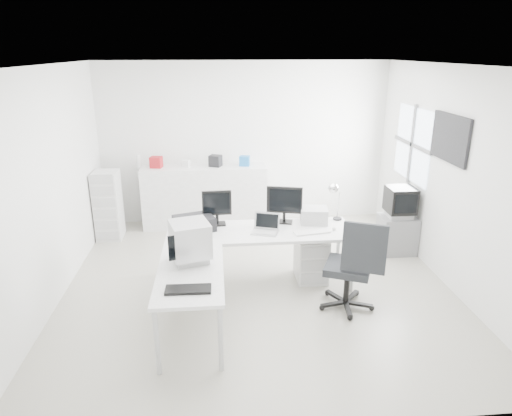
{
  "coord_description": "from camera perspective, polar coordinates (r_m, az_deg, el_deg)",
  "views": [
    {
      "loc": [
        -0.51,
        -5.42,
        2.97
      ],
      "look_at": [
        0.0,
        0.2,
        1.0
      ],
      "focal_mm": 32.0,
      "sensor_mm": 36.0,
      "label": 1
    }
  ],
  "objects": [
    {
      "name": "floor",
      "position": [
        6.2,
        0.17,
        -9.38
      ],
      "size": [
        5.0,
        5.0,
        0.01
      ],
      "primitive_type": "cube",
      "color": "beige",
      "rests_on": "ground"
    },
    {
      "name": "ceiling",
      "position": [
        5.45,
        0.2,
        17.46
      ],
      "size": [
        5.0,
        5.0,
        0.01
      ],
      "primitive_type": "cube",
      "color": "white",
      "rests_on": "back_wall"
    },
    {
      "name": "back_wall",
      "position": [
        8.09,
        -1.48,
        8.04
      ],
      "size": [
        5.0,
        0.02,
        2.8
      ],
      "primitive_type": "cube",
      "color": "silver",
      "rests_on": "floor"
    },
    {
      "name": "left_wall",
      "position": [
        5.98,
        -24.42,
        2.28
      ],
      "size": [
        0.02,
        5.0,
        2.8
      ],
      "primitive_type": "cube",
      "color": "silver",
      "rests_on": "floor"
    },
    {
      "name": "right_wall",
      "position": [
        6.39,
        23.14,
        3.46
      ],
      "size": [
        0.02,
        5.0,
        2.8
      ],
      "primitive_type": "cube",
      "color": "silver",
      "rests_on": "floor"
    },
    {
      "name": "window",
      "position": [
        7.39,
        18.96,
        7.52
      ],
      "size": [
        0.02,
        1.2,
        1.1
      ],
      "primitive_type": null,
      "color": "white",
      "rests_on": "right_wall"
    },
    {
      "name": "wall_picture",
      "position": [
        6.36,
        23.08,
        8.04
      ],
      "size": [
        0.04,
        0.9,
        0.6
      ],
      "primitive_type": null,
      "color": "black",
      "rests_on": "right_wall"
    },
    {
      "name": "main_desk",
      "position": [
        6.07,
        0.51,
        -6.07
      ],
      "size": [
        2.4,
        0.8,
        0.75
      ],
      "primitive_type": null,
      "color": "silver",
      "rests_on": "floor"
    },
    {
      "name": "side_desk",
      "position": [
        5.08,
        -8.03,
        -11.67
      ],
      "size": [
        0.7,
        1.4,
        0.75
      ],
      "primitive_type": null,
      "color": "silver",
      "rests_on": "floor"
    },
    {
      "name": "drawer_pedestal",
      "position": [
        6.24,
        6.9,
        -6.21
      ],
      "size": [
        0.4,
        0.5,
        0.6
      ],
      "primitive_type": "cube",
      "color": "silver",
      "rests_on": "floor"
    },
    {
      "name": "inkjet_printer",
      "position": [
        5.96,
        -7.74,
        -1.9
      ],
      "size": [
        0.59,
        0.52,
        0.18
      ],
      "primitive_type": "cube",
      "rotation": [
        0.0,
        0.0,
        0.32
      ],
      "color": "black",
      "rests_on": "main_desk"
    },
    {
      "name": "lcd_monitor_small",
      "position": [
        6.04,
        -4.91,
        0.07
      ],
      "size": [
        0.4,
        0.24,
        0.49
      ],
      "primitive_type": null,
      "rotation": [
        0.0,
        0.0,
        0.05
      ],
      "color": "black",
      "rests_on": "main_desk"
    },
    {
      "name": "lcd_monitor_large",
      "position": [
        6.1,
        3.57,
        0.36
      ],
      "size": [
        0.51,
        0.31,
        0.5
      ],
      "primitive_type": null,
      "rotation": [
        0.0,
        0.0,
        -0.26
      ],
      "color": "black",
      "rests_on": "main_desk"
    },
    {
      "name": "laptop",
      "position": [
        5.79,
        1.11,
        -2.21
      ],
      "size": [
        0.39,
        0.39,
        0.2
      ],
      "primitive_type": null,
      "rotation": [
        0.0,
        0.0,
        -0.32
      ],
      "color": "#B7B7BA",
      "rests_on": "main_desk"
    },
    {
      "name": "white_keyboard",
      "position": [
        5.87,
        7.0,
        -3.01
      ],
      "size": [
        0.49,
        0.23,
        0.02
      ],
      "primitive_type": "cube",
      "rotation": [
        0.0,
        0.0,
        0.19
      ],
      "color": "silver",
      "rests_on": "main_desk"
    },
    {
      "name": "white_mouse",
      "position": [
        5.98,
        9.72,
        -2.56
      ],
      "size": [
        0.05,
        0.05,
        0.05
      ],
      "primitive_type": "sphere",
      "color": "silver",
      "rests_on": "main_desk"
    },
    {
      "name": "laser_printer",
      "position": [
        6.2,
        7.24,
        -0.9
      ],
      "size": [
        0.39,
        0.35,
        0.2
      ],
      "primitive_type": "cube",
      "rotation": [
        0.0,
        0.0,
        -0.13
      ],
      "color": "#A6A6A6",
      "rests_on": "main_desk"
    },
    {
      "name": "desk_lamp",
      "position": [
        6.31,
        10.24,
        0.39
      ],
      "size": [
        0.16,
        0.16,
        0.42
      ],
      "primitive_type": null,
      "rotation": [
        0.0,
        0.0,
        -0.16
      ],
      "color": "silver",
      "rests_on": "main_desk"
    },
    {
      "name": "crt_monitor",
      "position": [
        5.04,
        -8.21,
        -4.55
      ],
      "size": [
        0.43,
        0.43,
        0.41
      ],
      "primitive_type": null,
      "rotation": [
        0.0,
        0.0,
        0.27
      ],
      "color": "#B7B7BA",
      "rests_on": "side_desk"
    },
    {
      "name": "black_keyboard",
      "position": [
        4.54,
        -8.47,
        -10.03
      ],
      "size": [
        0.45,
        0.19,
        0.03
      ],
      "primitive_type": "cube",
      "rotation": [
        0.0,
        0.0,
        -0.02
      ],
      "color": "black",
      "rests_on": "side_desk"
    },
    {
      "name": "office_chair",
      "position": [
        5.53,
        11.47,
        -6.75
      ],
      "size": [
        0.89,
        0.89,
        1.16
      ],
      "primitive_type": null,
      "rotation": [
        0.0,
        0.0,
        -0.42
      ],
      "color": "#272A2C",
      "rests_on": "floor"
    },
    {
      "name": "tv_cabinet",
      "position": [
        7.31,
        17.18,
        -3.17
      ],
      "size": [
        0.53,
        0.43,
        0.58
      ],
      "primitive_type": "cube",
      "color": "slate",
      "rests_on": "floor"
    },
    {
      "name": "crt_tv",
      "position": [
        7.14,
        17.59,
        0.65
      ],
      "size": [
        0.5,
        0.48,
        0.45
      ],
      "primitive_type": null,
      "color": "black",
      "rests_on": "tv_cabinet"
    },
    {
      "name": "sideboard",
      "position": [
        8.04,
        -6.39,
        1.48
      ],
      "size": [
        2.14,
        0.53,
        1.07
      ],
      "primitive_type": "cube",
      "color": "silver",
      "rests_on": "floor"
    },
    {
      "name": "clutter_box_a",
      "position": [
        7.93,
        -12.37,
        5.62
      ],
      "size": [
        0.22,
        0.2,
        0.19
      ],
      "primitive_type": "cube",
      "rotation": [
        0.0,
        0.0,
        -0.22
      ],
      "color": "maroon",
      "rests_on": "sideboard"
    },
    {
      "name": "clutter_box_b",
      "position": [
        7.89,
        -8.73,
        5.53
      ],
      "size": [
        0.15,
        0.14,
        0.12
      ],
      "primitive_type": "cube",
      "rotation": [
        0.0,
        0.0,
        -0.36
      ],
      "color": "silver",
      "rests_on": "sideboard"
    },
    {
      "name": "clutter_box_c",
      "position": [
        7.87,
        -5.09,
        5.9
      ],
      "size": [
        0.24,
        0.24,
        0.19
      ],
      "primitive_type": "cube",
      "rotation": [
        0.0,
        0.0,
        -0.41
      ],
      "color": "black",
      "rests_on": "sideboard"
    },
    {
      "name": "clutter_box_d",
      "position": [
        7.89,
        -1.44,
        5.91
      ],
      "size": [
        0.19,
        0.18,
        0.17
      ],
      "primitive_type": "cube",
      "rotation": [
        0.0,
        0.0,
        -0.21
      ],
      "color": "#1864AE",
      "rests_on": "sideboard"
    },
    {
      "name": "clutter_bottle",
      "position": [
        8.01,
        -14.48,
        5.71
      ],
      "size": [
        0.07,
        0.07,
        0.22
      ],
      "primitive_type": "cylinder",
      "color": "silver",
      "rests_on": "sideboard"
    },
    {
      "name": "filing_cabinet",
      "position": [
        7.82,
        -17.99,
        0.32
      ],
      "size": [
        0.39,
        0.47,
        1.12
      ],
      "primitive_type": "cube",
      "color": "silver",
      "rests_on": "floor"
    }
  ]
}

